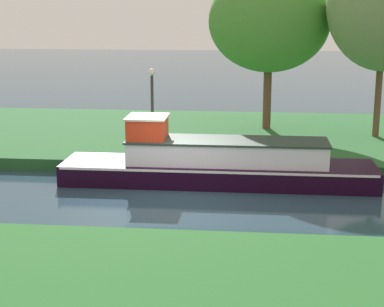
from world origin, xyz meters
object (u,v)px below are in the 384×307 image
Objects in this scene: black_barge at (217,163)px; willow_tree_left at (269,21)px; lamp_post at (152,99)px; mooring_post_far at (209,148)px.

willow_tree_left is at bearing 76.86° from black_barge.
willow_tree_left is at bearing 46.43° from lamp_post.
lamp_post reaches higher than black_barge.
black_barge is at bearing -47.67° from lamp_post.
lamp_post is 3.33× the size of mooring_post_far.
willow_tree_left is at bearing 71.33° from mooring_post_far.
willow_tree_left reaches higher than black_barge.
mooring_post_far is at bearing 105.15° from black_barge.
lamp_post is (-2.39, 2.62, 1.55)m from black_barge.
lamp_post is at bearing 132.33° from black_barge.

